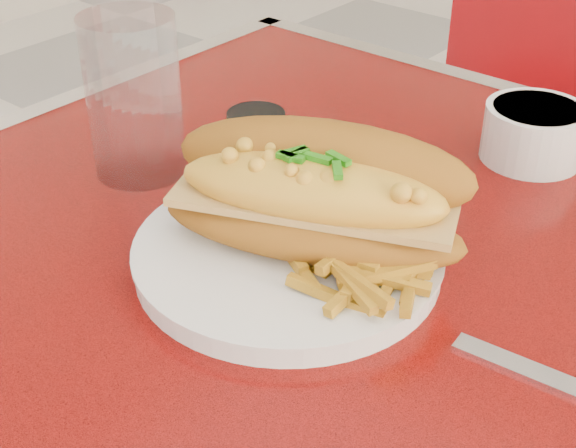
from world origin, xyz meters
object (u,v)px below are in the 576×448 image
Objects in this scene: fork at (365,258)px; water_tumbler at (134,97)px; mac_hoagie at (316,193)px; dinner_plate at (288,254)px; gravy_ramekin at (534,131)px; sauce_cup_left at (256,125)px.

fork is 0.28m from water_tumbler.
water_tumbler is at bearing 153.91° from mac_hoagie.
mac_hoagie reaches higher than dinner_plate.
gravy_ramekin is at bearing 43.34° from water_tumbler.
fork is 0.80× the size of water_tumbler.
dinner_plate is at bearing 101.47° from fork.
dinner_plate is 0.23m from water_tumbler.
gravy_ramekin is 0.29m from sauce_cup_left.
dinner_plate is 0.07m from fork.
water_tumbler is (-0.23, 0.01, 0.01)m from mac_hoagie.
mac_hoagie is at bearing -36.13° from sauce_cup_left.
water_tumbler is at bearing 171.79° from dinner_plate.
water_tumbler reaches higher than gravy_ramekin.
mac_hoagie is 2.38× the size of gravy_ramekin.
dinner_plate is 2.89× the size of gravy_ramekin.
dinner_plate is at bearing -147.37° from mac_hoagie.
water_tumbler reaches higher than sauce_cup_left.
gravy_ramekin is at bearing 31.25° from sauce_cup_left.
gravy_ramekin is (0.07, 0.30, 0.02)m from dinner_plate.
mac_hoagie is 1.75× the size of water_tumbler.
fork is at bearing -28.97° from sauce_cup_left.
sauce_cup_left is (-0.19, 0.14, -0.05)m from mac_hoagie.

